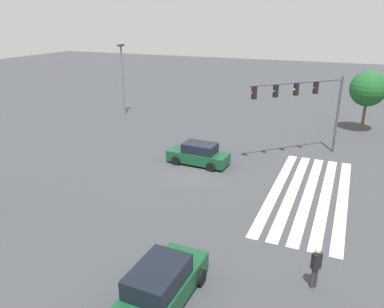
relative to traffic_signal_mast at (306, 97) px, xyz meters
The scene contains 8 objects.
ground_plane 9.89m from the traffic_signal_mast, 135.00° to the left, with size 145.29×145.29×0.00m, color #3D3F44.
crosswalk_markings 7.81m from the traffic_signal_mast, 167.23° to the right, with size 12.24×4.40×0.01m.
traffic_signal_mast is the anchor object (origin of this frame).
car_0 8.71m from the traffic_signal_mast, 124.25° to the left, with size 2.07×4.43×1.57m.
car_1 18.29m from the traffic_signal_mast, behind, with size 4.52×2.13×1.70m.
pedestrian 15.30m from the traffic_signal_mast, 169.95° to the right, with size 0.41×0.41×1.79m.
street_light_pole_a 20.15m from the traffic_signal_mast, 73.19° to the left, with size 0.80×0.36×7.32m.
tree_corner_b 10.11m from the traffic_signal_mast, 24.80° to the right, with size 3.17×3.17×5.53m.
Camera 1 is at (-21.31, -9.18, 9.96)m, focal length 35.00 mm.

